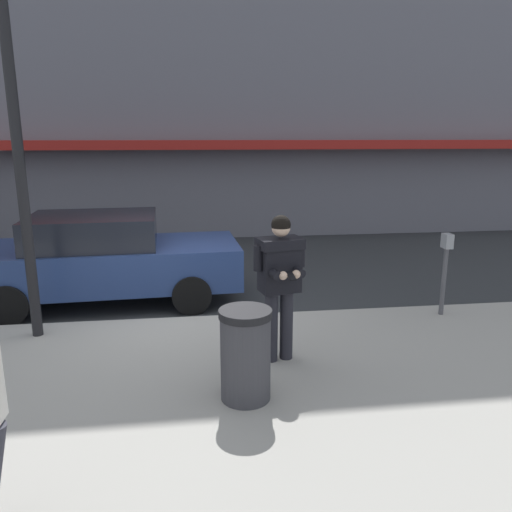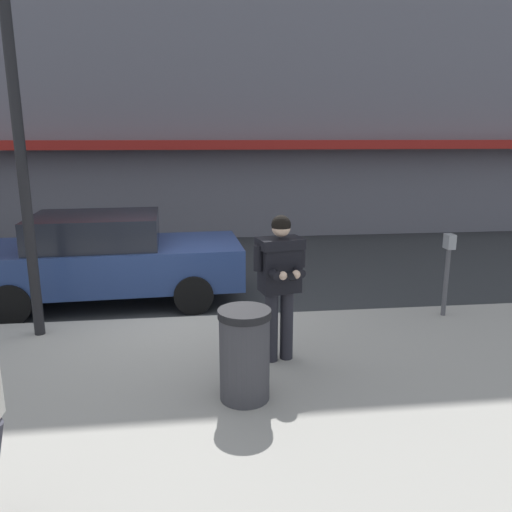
% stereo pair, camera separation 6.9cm
% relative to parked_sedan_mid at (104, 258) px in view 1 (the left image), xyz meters
% --- Properties ---
extents(ground_plane, '(80.00, 80.00, 0.00)m').
position_rel_parked_sedan_mid_xyz_m(ground_plane, '(1.27, -1.11, -0.79)').
color(ground_plane, '#2B2D30').
extents(sidewalk, '(32.00, 5.30, 0.14)m').
position_rel_parked_sedan_mid_xyz_m(sidewalk, '(2.27, -3.96, -0.72)').
color(sidewalk, '#99968E').
rests_on(sidewalk, ground).
extents(curb_paint_line, '(28.00, 0.12, 0.01)m').
position_rel_parked_sedan_mid_xyz_m(curb_paint_line, '(2.27, -1.06, -0.79)').
color(curb_paint_line, silver).
rests_on(curb_paint_line, ground).
extents(storefront_facade, '(28.00, 4.70, 13.32)m').
position_rel_parked_sedan_mid_xyz_m(storefront_facade, '(2.27, 7.38, 5.86)').
color(storefront_facade, slate).
rests_on(storefront_facade, ground).
extents(parked_sedan_mid, '(4.59, 2.10, 1.54)m').
position_rel_parked_sedan_mid_xyz_m(parked_sedan_mid, '(0.00, 0.00, 0.00)').
color(parked_sedan_mid, navy).
rests_on(parked_sedan_mid, ground).
extents(man_texting_on_phone, '(0.64, 0.63, 1.81)m').
position_rel_parked_sedan_mid_xyz_m(man_texting_on_phone, '(2.53, -2.96, 0.46)').
color(man_texting_on_phone, '#23232B').
rests_on(man_texting_on_phone, sidewalk).
extents(street_lamp_post, '(0.36, 0.36, 4.88)m').
position_rel_parked_sedan_mid_xyz_m(street_lamp_post, '(-0.65, -1.76, 2.35)').
color(street_lamp_post, black).
rests_on(street_lamp_post, sidewalk).
extents(parking_meter, '(0.12, 0.18, 1.27)m').
position_rel_parked_sedan_mid_xyz_m(parking_meter, '(5.30, -1.71, 0.18)').
color(parking_meter, '#4C4C51').
rests_on(parking_meter, sidewalk).
extents(trash_bin, '(0.55, 0.55, 0.98)m').
position_rel_parked_sedan_mid_xyz_m(trash_bin, '(2.02, -3.84, -0.16)').
color(trash_bin, '#38383D').
rests_on(trash_bin, sidewalk).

